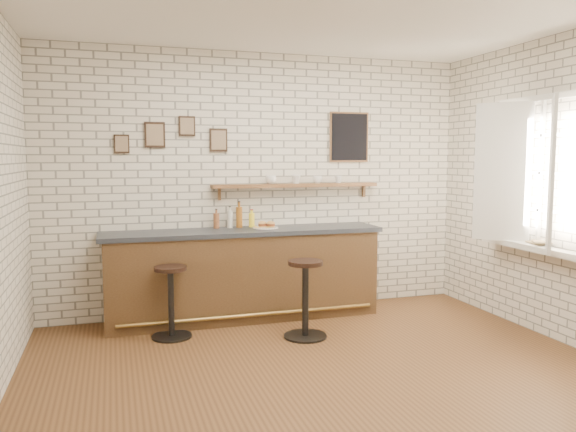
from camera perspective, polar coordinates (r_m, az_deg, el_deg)
name	(u,v)px	position (r m, az deg, el deg)	size (l,w,h in m)	color
ground	(321,369)	(4.99, 3.38, -15.27)	(5.00, 5.00, 0.00)	brown
bar_counter	(244,274)	(6.33, -4.47, -5.88)	(3.10, 0.65, 1.01)	#4E361C
sandwich_plate	(266,228)	(6.34, -2.28, -1.18)	(0.28, 0.28, 0.01)	white
ciabatta_sandwich	(266,224)	(6.34, -2.20, -0.84)	(0.21, 0.15, 0.06)	tan
potato_chips	(265,227)	(6.34, -2.39, -1.12)	(0.26, 0.18, 0.00)	gold
bitters_bottle_brown	(216,220)	(6.36, -7.29, -0.45)	(0.07, 0.07, 0.22)	brown
bitters_bottle_white	(230,219)	(6.39, -5.92, -0.30)	(0.06, 0.06, 0.25)	beige
bitters_bottle_amber	(239,217)	(6.41, -4.98, -0.07)	(0.07, 0.07, 0.30)	#905217
condiment_bottle_yellow	(252,220)	(6.44, -3.70, -0.36)	(0.06, 0.06, 0.20)	yellow
bar_stool_left	(171,299)	(5.80, -11.80, -8.30)	(0.43, 0.43, 0.73)	black
bar_stool_right	(305,296)	(5.68, 1.78, -8.16)	(0.44, 0.44, 0.78)	black
wall_shelf	(296,185)	(6.58, 0.84, 3.12)	(2.00, 0.18, 0.18)	brown
shelf_cup_a	(271,180)	(6.49, -1.74, 3.71)	(0.12, 0.12, 0.10)	white
shelf_cup_b	(296,179)	(6.58, 0.84, 3.76)	(0.11, 0.11, 0.10)	white
shelf_cup_c	(318,180)	(6.67, 3.03, 3.71)	(0.11, 0.11, 0.09)	white
shelf_cup_d	(338,179)	(6.77, 5.15, 3.72)	(0.09, 0.09, 0.08)	white
back_wall_decor	(280,137)	(6.60, -0.81, 8.06)	(2.96, 0.02, 0.56)	black
window_sill	(532,247)	(6.23, 23.52, -2.88)	(0.20, 1.35, 0.06)	white
casement_window	(532,173)	(6.14, 23.51, 4.03)	(0.40, 1.30, 1.56)	white
book_lower	(531,243)	(6.20, 23.49, -2.55)	(0.17, 0.22, 0.02)	tan
book_upper	(533,242)	(6.18, 23.63, -2.40)	(0.16, 0.22, 0.02)	tan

